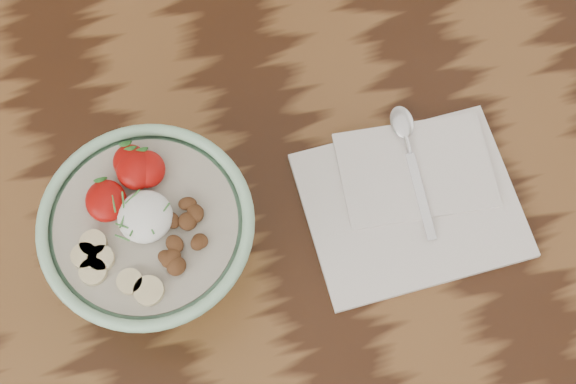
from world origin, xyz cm
name	(u,v)px	position (x,y,z in cm)	size (l,w,h in cm)	color
table	(294,246)	(0.00, 0.00, 65.70)	(160.00, 90.00, 75.00)	black
breakfast_bowl	(152,236)	(-15.07, 0.51, 82.23)	(21.21, 21.21, 13.94)	#9AD0A7
napkin	(412,197)	(13.42, -1.36, 75.60)	(23.92, 20.31, 1.44)	white
spoon	(407,140)	(14.94, 5.00, 76.80)	(3.75, 16.54, 0.86)	silver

